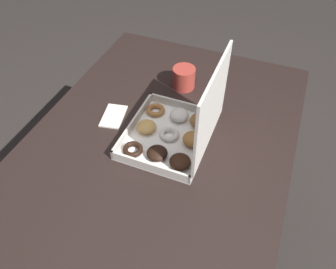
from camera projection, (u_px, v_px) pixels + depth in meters
ground_plane at (162, 242)px, 1.65m from camera, size 8.00×8.00×0.00m
dining_table at (160, 159)px, 1.17m from camera, size 1.18×0.86×0.77m
donut_box at (180, 129)px, 1.05m from camera, size 0.31×0.27×0.31m
coffee_mug at (184, 77)px, 1.26m from camera, size 0.09×0.09×0.08m
paper_napkin at (114, 116)px, 1.17m from camera, size 0.13×0.10×0.01m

